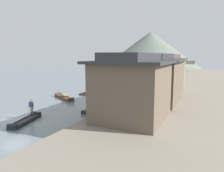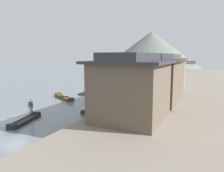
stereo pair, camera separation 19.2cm
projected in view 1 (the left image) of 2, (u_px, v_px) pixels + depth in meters
name	position (u px, v px, depth m)	size (l,w,h in m)	color
ground_plane	(14.00, 122.00, 21.51)	(400.00, 400.00, 0.00)	slate
riverbank_right	(201.00, 88.00, 41.64)	(18.00, 110.00, 0.68)	gray
boat_foreground_poled	(26.00, 121.00, 21.18)	(2.12, 4.67, 0.51)	#232326
boatman_person	(31.00, 105.00, 22.16)	(0.56, 0.30, 3.04)	black
boat_moored_nearest	(148.00, 86.00, 44.41)	(1.14, 4.98, 0.72)	#33281E
boat_moored_second	(151.00, 83.00, 49.70)	(1.11, 4.65, 0.68)	brown
boat_moored_third	(97.00, 107.00, 26.56)	(1.08, 5.82, 0.70)	#33281E
boat_moored_far	(160.00, 79.00, 59.20)	(1.13, 3.90, 0.52)	brown
boat_midriver_drifting	(124.00, 92.00, 37.66)	(2.35, 3.71, 0.50)	#423328
boat_midriver_upstream	(144.00, 76.00, 67.89)	(5.27, 1.24, 0.61)	#423328
boat_upstream_distant	(64.00, 97.00, 32.89)	(5.28, 3.72, 0.81)	brown
boat_crossing_west	(165.00, 77.00, 65.14)	(2.19, 5.42, 0.49)	brown
house_waterfront_nearest	(132.00, 87.00, 19.80)	(6.98, 7.92, 6.14)	brown
house_waterfront_second	(154.00, 79.00, 27.03)	(7.02, 7.78, 6.14)	brown
house_waterfront_tall	(164.00, 74.00, 33.36)	(6.65, 6.08, 6.14)	brown
house_waterfront_narrow	(169.00, 72.00, 39.05)	(6.06, 6.85, 6.14)	#7F705B
stone_bridge	(162.00, 65.00, 84.39)	(24.18, 2.40, 4.67)	gray
hill_far_west	(150.00, 50.00, 113.40)	(51.87, 51.87, 19.04)	slate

